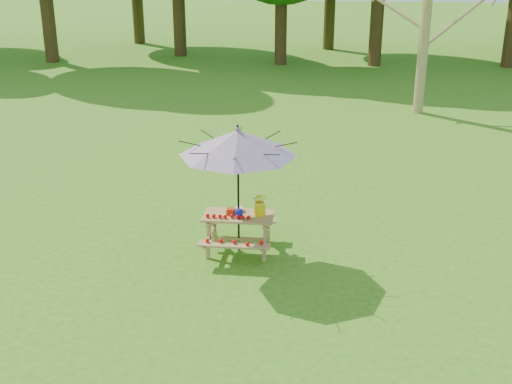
# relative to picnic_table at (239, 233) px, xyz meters

# --- Properties ---
(ground) EXTENTS (120.00, 120.00, 0.00)m
(ground) POSITION_rel_picnic_table_xyz_m (1.30, -1.87, -0.33)
(ground) COLOR #337215
(ground) RESTS_ON ground
(picnic_table) EXTENTS (1.20, 1.32, 0.67)m
(picnic_table) POSITION_rel_picnic_table_xyz_m (0.00, 0.00, 0.00)
(picnic_table) COLOR #AC844D
(picnic_table) RESTS_ON ground
(patio_umbrella) EXTENTS (2.10, 2.10, 2.25)m
(patio_umbrella) POSITION_rel_picnic_table_xyz_m (0.00, 0.00, 1.62)
(patio_umbrella) COLOR black
(patio_umbrella) RESTS_ON ground
(produce_bins) EXTENTS (0.30, 0.40, 0.13)m
(produce_bins) POSITION_rel_picnic_table_xyz_m (-0.04, 0.00, 0.40)
(produce_bins) COLOR red
(produce_bins) RESTS_ON picnic_table
(tomatoes_row) EXTENTS (0.77, 0.13, 0.07)m
(tomatoes_row) POSITION_rel_picnic_table_xyz_m (-0.15, -0.18, 0.38)
(tomatoes_row) COLOR red
(tomatoes_row) RESTS_ON picnic_table
(flower_bucket) EXTENTS (0.29, 0.26, 0.41)m
(flower_bucket) POSITION_rel_picnic_table_xyz_m (0.37, 0.02, 0.56)
(flower_bucket) COLOR yellow
(flower_bucket) RESTS_ON picnic_table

